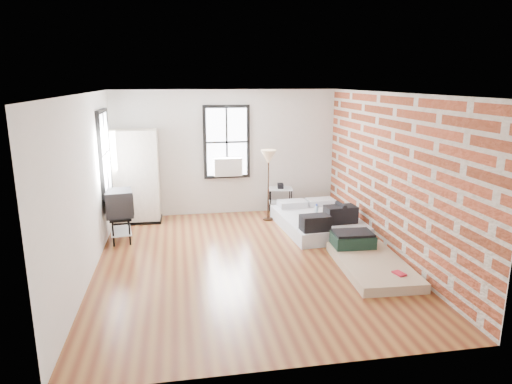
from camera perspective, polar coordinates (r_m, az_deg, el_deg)
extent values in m
plane|color=brown|center=(7.84, -1.07, -8.68)|extent=(6.00, 6.00, 0.00)
cube|color=silver|center=(10.34, -3.69, 4.91)|extent=(5.00, 0.01, 2.80)
cube|color=silver|center=(4.59, 4.69, -6.65)|extent=(5.00, 0.01, 2.80)
cube|color=silver|center=(7.46, -20.45, 0.56)|extent=(0.01, 6.00, 2.80)
cube|color=#9C3F24|center=(8.17, 16.49, 1.96)|extent=(0.02, 6.00, 2.80)
cube|color=white|center=(7.24, -1.17, 12.24)|extent=(5.00, 6.00, 0.01)
cube|color=white|center=(10.25, -3.68, 6.24)|extent=(0.90, 0.02, 1.50)
cube|color=black|center=(10.23, -6.41, 6.17)|extent=(0.07, 0.08, 1.64)
cube|color=black|center=(10.34, -1.00, 6.33)|extent=(0.07, 0.08, 1.64)
cube|color=black|center=(10.20, -3.76, 10.63)|extent=(0.90, 0.08, 0.07)
cube|color=black|center=(10.41, -3.63, 1.97)|extent=(0.90, 0.08, 0.07)
cube|color=black|center=(10.25, -3.67, 6.24)|extent=(0.04, 0.02, 1.50)
cube|color=black|center=(10.25, -3.67, 6.24)|extent=(0.90, 0.02, 0.04)
cube|color=silver|center=(10.22, -3.56, 3.21)|extent=(0.62, 0.30, 0.40)
cube|color=white|center=(9.16, -18.32, 4.65)|extent=(0.02, 0.90, 1.50)
cube|color=black|center=(8.69, -18.89, 4.14)|extent=(0.08, 0.07, 1.64)
cube|color=black|center=(9.63, -18.05, 5.10)|extent=(0.08, 0.07, 1.64)
cube|color=black|center=(9.08, -18.83, 9.54)|extent=(0.08, 0.90, 0.07)
cube|color=black|center=(9.31, -18.08, -0.12)|extent=(0.08, 0.90, 0.07)
cube|color=black|center=(9.15, -18.26, 4.66)|extent=(0.02, 0.04, 1.50)
cube|color=black|center=(9.15, -18.26, 4.66)|extent=(0.02, 0.90, 0.04)
cube|color=white|center=(9.53, 8.00, -3.78)|extent=(1.69, 2.20, 0.28)
cube|color=white|center=(10.11, 4.55, -1.46)|extent=(0.63, 0.43, 0.13)
cube|color=white|center=(10.33, 8.04, -1.21)|extent=(0.63, 0.43, 0.13)
cube|color=black|center=(9.10, 10.52, -2.75)|extent=(0.63, 0.40, 0.33)
cylinder|color=black|center=(9.04, 10.57, -1.62)|extent=(0.12, 0.39, 0.09)
cube|color=black|center=(8.56, 7.38, -3.84)|extent=(0.55, 0.37, 0.29)
cylinder|color=#A9C3D9|center=(9.37, 7.55, -2.42)|extent=(0.08, 0.08, 0.24)
cylinder|color=#1B37BE|center=(9.33, 7.58, -1.61)|extent=(0.04, 0.04, 0.03)
cube|color=tan|center=(7.73, 14.35, -8.85)|extent=(1.10, 1.96, 0.15)
cube|color=#163227|center=(8.25, 12.00, -5.88)|extent=(0.73, 0.54, 0.22)
cube|color=black|center=(8.21, 12.04, -5.02)|extent=(0.69, 0.49, 0.04)
cube|color=#B21C2E|center=(7.31, 17.47, -9.69)|extent=(0.18, 0.23, 0.03)
cube|color=black|center=(10.28, -14.51, -3.41)|extent=(1.02, 0.61, 0.06)
cube|color=white|center=(10.04, -14.85, 2.03)|extent=(0.98, 0.56, 1.93)
cylinder|color=black|center=(10.30, 1.83, -1.40)|extent=(0.02, 0.02, 0.59)
cylinder|color=black|center=(10.34, 4.43, -1.37)|extent=(0.02, 0.02, 0.59)
cylinder|color=black|center=(10.65, 1.71, -0.88)|extent=(0.02, 0.02, 0.59)
cylinder|color=black|center=(10.69, 4.23, -0.86)|extent=(0.02, 0.02, 0.59)
cube|color=silver|center=(10.42, 3.07, 0.43)|extent=(0.59, 0.50, 0.02)
cube|color=silver|center=(10.50, 3.05, -1.27)|extent=(0.57, 0.47, 0.02)
cube|color=black|center=(10.41, 3.08, 0.77)|extent=(0.15, 0.21, 0.11)
cylinder|color=black|center=(10.08, 1.52, -3.40)|extent=(0.22, 0.22, 0.03)
cylinder|color=black|center=(9.90, 1.54, 0.35)|extent=(0.03, 0.03, 1.34)
cone|color=tan|center=(9.76, 1.57, 4.41)|extent=(0.33, 0.33, 0.30)
cylinder|color=black|center=(8.82, -17.42, -5.03)|extent=(0.03, 0.03, 0.49)
cylinder|color=black|center=(8.82, -15.52, -4.89)|extent=(0.03, 0.03, 0.49)
cylinder|color=black|center=(9.38, -17.48, -3.92)|extent=(0.03, 0.03, 0.49)
cylinder|color=black|center=(9.38, -15.69, -3.78)|extent=(0.03, 0.03, 0.49)
cube|color=black|center=(9.03, -16.63, -2.92)|extent=(0.48, 0.75, 0.03)
cube|color=silver|center=(9.12, -16.51, -4.68)|extent=(0.46, 0.73, 0.02)
cube|color=black|center=(8.96, -16.75, -1.33)|extent=(0.56, 0.63, 0.49)
cube|color=black|center=(8.97, -15.19, -1.21)|extent=(0.08, 0.47, 0.39)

